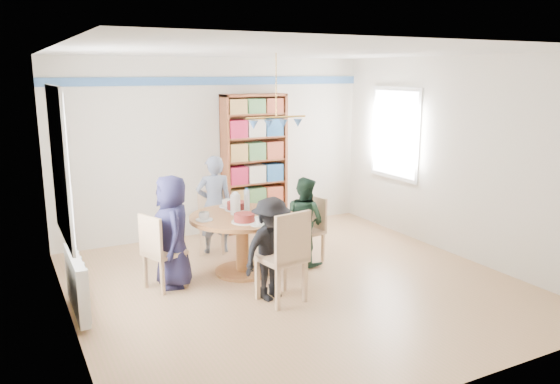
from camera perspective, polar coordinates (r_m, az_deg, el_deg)
ground at (r=6.62m, az=1.62°, el=-9.58°), size 5.00×5.00×0.00m
room_shell at (r=6.85m, az=-3.76°, el=5.43°), size 5.00×5.00×5.00m
radiator at (r=6.07m, az=-20.47°, el=-8.94°), size 0.12×1.00×0.60m
dining_table at (r=6.81m, az=-3.98°, el=-4.01°), size 1.30×1.30×0.75m
chair_left at (r=6.45m, az=-12.56°, el=-5.78°), size 0.52×0.52×0.90m
chair_right at (r=7.30m, az=3.23°, el=-3.56°), size 0.45×0.45×0.86m
chair_far at (r=7.73m, az=-7.18°, el=-2.79°), size 0.48×0.48×0.84m
chair_near at (r=5.91m, az=0.63°, el=-6.39°), size 0.53×0.53×1.04m
person_left at (r=6.49m, az=-11.17°, el=-4.06°), size 0.51×0.70×1.33m
person_right at (r=7.15m, az=2.58°, el=-3.00°), size 0.60×0.68×1.16m
person_far at (r=7.61m, az=-6.87°, el=-1.30°), size 0.56×0.42×1.37m
person_near at (r=6.03m, az=-0.93°, el=-5.96°), size 0.84×0.63×1.16m
bookshelf at (r=8.59m, az=-2.69°, el=2.91°), size 1.03×0.31×2.16m
tableware at (r=6.75m, az=-4.30°, el=-1.85°), size 1.19×1.19×0.31m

